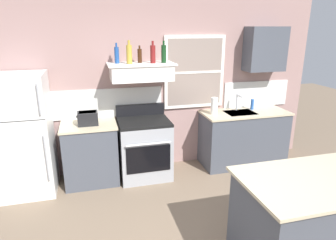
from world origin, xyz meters
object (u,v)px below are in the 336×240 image
object	(u,v)px
stove_range	(144,148)
paper_towel_roll	(214,106)
dish_soap_bottle	(252,104)
refrigerator	(24,135)
bottle_blue_liqueur	(117,55)
bottle_red_label_wine	(153,54)
bottle_dark_green_wine	(164,54)
bottle_champagne_gold_foil	(129,54)
bottle_brown_stout	(140,56)
kitchen_island	(310,221)
toaster	(88,118)

from	to	relation	value
stove_range	paper_towel_roll	size ratio (longest dim) A/B	4.04
stove_range	dish_soap_bottle	size ratio (longest dim) A/B	6.06
refrigerator	dish_soap_bottle	bearing A→B (deg)	2.60
bottle_blue_liqueur	dish_soap_bottle	world-z (taller)	bottle_blue_liqueur
bottle_blue_liqueur	bottle_red_label_wine	distance (m)	0.51
stove_range	bottle_dark_green_wine	world-z (taller)	bottle_dark_green_wine
stove_range	bottle_champagne_gold_foil	size ratio (longest dim) A/B	3.38
bottle_champagne_gold_foil	bottle_brown_stout	distance (m)	0.19
dish_soap_bottle	refrigerator	bearing A→B (deg)	-177.40
bottle_blue_liqueur	paper_towel_roll	distance (m)	1.70
bottle_champagne_gold_foil	kitchen_island	size ratio (longest dim) A/B	0.23
toaster	paper_towel_roll	xyz separation A→B (m)	(1.95, 0.04, 0.04)
bottle_dark_green_wine	refrigerator	bearing A→B (deg)	-177.85
paper_towel_roll	kitchen_island	xyz separation A→B (m)	(0.07, -2.21, -0.59)
bottle_blue_liqueur	toaster	bearing A→B (deg)	-162.19
bottle_dark_green_wine	dish_soap_bottle	size ratio (longest dim) A/B	1.73
kitchen_island	bottle_champagne_gold_foil	bearing A→B (deg)	122.03
dish_soap_bottle	bottle_brown_stout	bearing A→B (deg)	179.96
bottle_blue_liqueur	bottle_brown_stout	world-z (taller)	bottle_blue_liqueur
bottle_blue_liqueur	bottle_dark_green_wine	bearing A→B (deg)	-8.33
stove_range	bottle_blue_liqueur	xyz separation A→B (m)	(-0.34, 0.15, 1.40)
bottle_brown_stout	paper_towel_roll	xyz separation A→B (m)	(1.16, -0.10, -0.80)
stove_range	paper_towel_roll	bearing A→B (deg)	1.87
toaster	refrigerator	bearing A→B (deg)	-178.54
bottle_brown_stout	bottle_dark_green_wine	world-z (taller)	bottle_dark_green_wine
stove_range	bottle_champagne_gold_foil	bearing A→B (deg)	165.93
dish_soap_bottle	toaster	bearing A→B (deg)	-177.04
toaster	dish_soap_bottle	distance (m)	2.68
stove_range	bottle_red_label_wine	size ratio (longest dim) A/B	3.51
paper_towel_roll	kitchen_island	bearing A→B (deg)	-88.20
bottle_champagne_gold_foil	bottle_dark_green_wine	world-z (taller)	bottle_champagne_gold_foil
bottle_champagne_gold_foil	paper_towel_roll	xyz separation A→B (m)	(1.32, -0.01, -0.84)
bottle_red_label_wine	paper_towel_roll	size ratio (longest dim) A/B	1.15
stove_range	kitchen_island	bearing A→B (deg)	-60.81
kitchen_island	refrigerator	bearing A→B (deg)	143.07
refrigerator	bottle_blue_liqueur	distance (m)	1.68
bottle_red_label_wine	dish_soap_bottle	bearing A→B (deg)	2.86
toaster	stove_range	xyz separation A→B (m)	(0.80, 0.00, -0.54)
bottle_champagne_gold_foil	bottle_dark_green_wine	size ratio (longest dim) A/B	1.03
bottle_red_label_wine	stove_range	bearing A→B (deg)	-162.74
dish_soap_bottle	kitchen_island	xyz separation A→B (m)	(-0.66, -2.31, -0.54)
toaster	paper_towel_roll	world-z (taller)	paper_towel_roll
bottle_champagne_gold_foil	refrigerator	bearing A→B (deg)	-177.43
bottle_brown_stout	refrigerator	bearing A→B (deg)	-174.38
stove_range	bottle_red_label_wine	xyz separation A→B (m)	(0.17, 0.05, 1.41)
bottle_red_label_wine	kitchen_island	size ratio (longest dim) A/B	0.22
bottle_brown_stout	stove_range	bearing A→B (deg)	-86.39
refrigerator	bottle_red_label_wine	bearing A→B (deg)	2.35
refrigerator	bottle_dark_green_wine	size ratio (longest dim) A/B	5.36
bottle_champagne_gold_foil	paper_towel_roll	size ratio (longest dim) A/B	1.20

